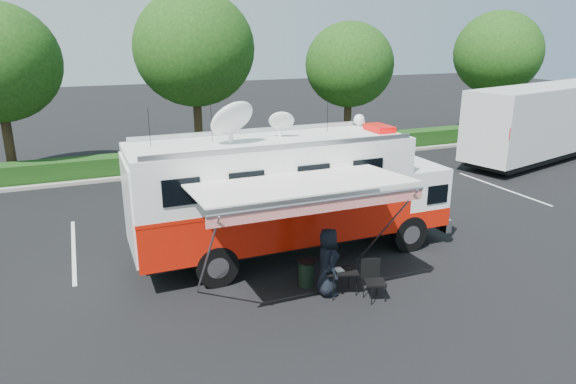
% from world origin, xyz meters
% --- Properties ---
extents(ground_plane, '(120.00, 120.00, 0.00)m').
position_xyz_m(ground_plane, '(0.00, 0.00, 0.00)').
color(ground_plane, black).
rests_on(ground_plane, ground).
extents(back_border, '(60.00, 6.14, 8.87)m').
position_xyz_m(back_border, '(1.14, 12.90, 5.00)').
color(back_border, '#9E998E').
rests_on(back_border, ground_plane).
extents(stall_lines, '(24.12, 5.50, 0.01)m').
position_xyz_m(stall_lines, '(-0.50, 3.00, 0.00)').
color(stall_lines, silver).
rests_on(stall_lines, ground_plane).
extents(command_truck, '(9.94, 2.73, 4.77)m').
position_xyz_m(command_truck, '(-0.09, -0.00, 2.04)').
color(command_truck, black).
rests_on(command_truck, ground_plane).
extents(awning, '(5.43, 2.79, 3.27)m').
position_xyz_m(awning, '(-0.98, -2.84, 3.08)').
color(awning, white).
rests_on(awning, ground_plane).
extents(person, '(0.73, 0.99, 1.86)m').
position_xyz_m(person, '(-0.21, -2.77, 0.00)').
color(person, black).
rests_on(person, ground_plane).
extents(folding_table, '(0.99, 0.83, 0.72)m').
position_xyz_m(folding_table, '(0.10, -2.96, 0.67)').
color(folding_table, black).
rests_on(folding_table, ground_plane).
extents(folding_chair, '(0.65, 0.69, 1.08)m').
position_xyz_m(folding_chair, '(0.78, -3.42, 0.64)').
color(folding_chair, black).
rests_on(folding_chair, ground_plane).
extents(trash_bin, '(0.48, 0.48, 0.73)m').
position_xyz_m(trash_bin, '(-0.53, -2.11, 0.37)').
color(trash_bin, black).
rests_on(trash_bin, ground_plane).
extents(semi_trailer, '(13.37, 5.93, 4.04)m').
position_xyz_m(semi_trailer, '(18.24, 6.60, 2.13)').
color(semi_trailer, silver).
rests_on(semi_trailer, ground_plane).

